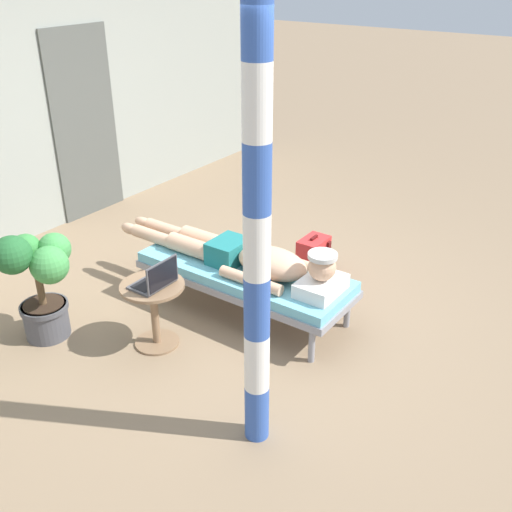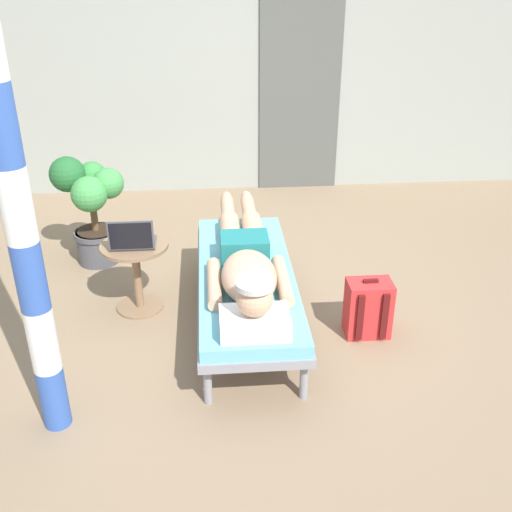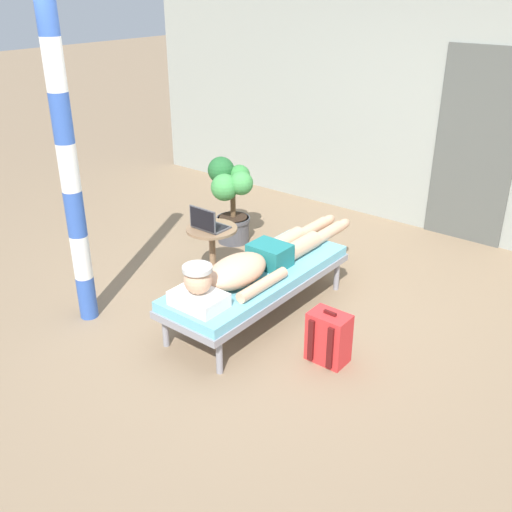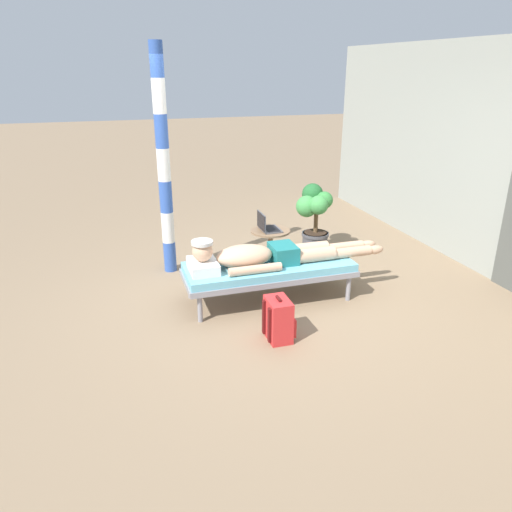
{
  "view_description": "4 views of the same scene",
  "coord_description": "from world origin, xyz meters",
  "px_view_note": "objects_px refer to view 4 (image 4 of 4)",
  "views": [
    {
      "loc": [
        -3.46,
        -2.55,
        2.7
      ],
      "look_at": [
        0.1,
        -0.06,
        0.47
      ],
      "focal_mm": 41.62,
      "sensor_mm": 36.0,
      "label": 1
    },
    {
      "loc": [
        -0.26,
        -3.64,
        2.39
      ],
      "look_at": [
        0.03,
        -0.03,
        0.53
      ],
      "focal_mm": 42.55,
      "sensor_mm": 36.0,
      "label": 2
    },
    {
      "loc": [
        2.65,
        -3.44,
        2.64
      ],
      "look_at": [
        -0.17,
        0.11,
        0.47
      ],
      "focal_mm": 41.13,
      "sensor_mm": 36.0,
      "label": 3
    },
    {
      "loc": [
        4.52,
        -1.59,
        2.38
      ],
      "look_at": [
        -0.04,
        -0.18,
        0.52
      ],
      "focal_mm": 34.25,
      "sensor_mm": 36.0,
      "label": 4
    }
  ],
  "objects_px": {
    "person_reclining": "(265,255)",
    "side_table": "(270,243)",
    "porch_post": "(164,165)",
    "laptop": "(267,226)",
    "potted_plant": "(314,215)",
    "lounge_chair": "(269,270)",
    "backpack": "(279,320)"
  },
  "relations": [
    {
      "from": "person_reclining",
      "to": "side_table",
      "type": "xyz_separation_m",
      "value": [
        -0.77,
        0.32,
        -0.16
      ]
    },
    {
      "from": "person_reclining",
      "to": "porch_post",
      "type": "xyz_separation_m",
      "value": [
        -1.12,
        -0.87,
        0.8
      ]
    },
    {
      "from": "laptop",
      "to": "potted_plant",
      "type": "relative_size",
      "value": 0.34
    },
    {
      "from": "lounge_chair",
      "to": "side_table",
      "type": "bearing_deg",
      "value": 160.25
    },
    {
      "from": "side_table",
      "to": "lounge_chair",
      "type": "bearing_deg",
      "value": -19.75
    },
    {
      "from": "lounge_chair",
      "to": "side_table",
      "type": "relative_size",
      "value": 3.49
    },
    {
      "from": "side_table",
      "to": "laptop",
      "type": "bearing_deg",
      "value": -90.0
    },
    {
      "from": "person_reclining",
      "to": "backpack",
      "type": "relative_size",
      "value": 5.12
    },
    {
      "from": "person_reclining",
      "to": "laptop",
      "type": "relative_size",
      "value": 7.0
    },
    {
      "from": "person_reclining",
      "to": "laptop",
      "type": "bearing_deg",
      "value": 160.87
    },
    {
      "from": "laptop",
      "to": "potted_plant",
      "type": "bearing_deg",
      "value": 117.28
    },
    {
      "from": "side_table",
      "to": "backpack",
      "type": "height_order",
      "value": "side_table"
    },
    {
      "from": "lounge_chair",
      "to": "backpack",
      "type": "distance_m",
      "value": 0.85
    },
    {
      "from": "backpack",
      "to": "porch_post",
      "type": "height_order",
      "value": "porch_post"
    },
    {
      "from": "side_table",
      "to": "porch_post",
      "type": "bearing_deg",
      "value": -106.57
    },
    {
      "from": "backpack",
      "to": "person_reclining",
      "type": "bearing_deg",
      "value": 170.42
    },
    {
      "from": "laptop",
      "to": "backpack",
      "type": "xyz_separation_m",
      "value": [
        1.59,
        -0.4,
        -0.39
      ]
    },
    {
      "from": "side_table",
      "to": "porch_post",
      "type": "height_order",
      "value": "porch_post"
    },
    {
      "from": "person_reclining",
      "to": "side_table",
      "type": "height_order",
      "value": "person_reclining"
    },
    {
      "from": "person_reclining",
      "to": "potted_plant",
      "type": "distance_m",
      "value": 1.6
    },
    {
      "from": "side_table",
      "to": "laptop",
      "type": "relative_size",
      "value": 1.69
    },
    {
      "from": "lounge_chair",
      "to": "porch_post",
      "type": "relative_size",
      "value": 0.69
    },
    {
      "from": "backpack",
      "to": "porch_post",
      "type": "xyz_separation_m",
      "value": [
        -1.94,
        -0.73,
        1.12
      ]
    },
    {
      "from": "side_table",
      "to": "laptop",
      "type": "xyz_separation_m",
      "value": [
        0.0,
        -0.05,
        0.23
      ]
    },
    {
      "from": "person_reclining",
      "to": "potted_plant",
      "type": "xyz_separation_m",
      "value": [
        -1.19,
        1.08,
        0.01
      ]
    },
    {
      "from": "lounge_chair",
      "to": "backpack",
      "type": "relative_size",
      "value": 4.31
    },
    {
      "from": "person_reclining",
      "to": "laptop",
      "type": "height_order",
      "value": "laptop"
    },
    {
      "from": "person_reclining",
      "to": "backpack",
      "type": "bearing_deg",
      "value": -9.58
    },
    {
      "from": "person_reclining",
      "to": "potted_plant",
      "type": "bearing_deg",
      "value": 137.81
    },
    {
      "from": "lounge_chair",
      "to": "laptop",
      "type": "bearing_deg",
      "value": 163.7
    },
    {
      "from": "porch_post",
      "to": "side_table",
      "type": "bearing_deg",
      "value": 73.43
    },
    {
      "from": "side_table",
      "to": "person_reclining",
      "type": "bearing_deg",
      "value": -22.46
    }
  ]
}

